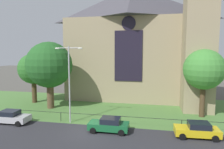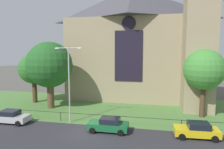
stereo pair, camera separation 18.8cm
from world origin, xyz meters
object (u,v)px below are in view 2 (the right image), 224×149
Objects in this scene: tree_left_far at (34,69)px; parked_car_yellow at (197,130)px; tree_right_near at (204,70)px; tree_left_near at (50,65)px; streetlamp_near at (69,75)px; church_building at (136,41)px; parked_car_green at (109,125)px; parked_car_silver at (11,117)px.

tree_left_far reaches higher than parked_car_yellow.
tree_right_near is 0.89× the size of tree_left_near.
streetlamp_near is at bearing -45.06° from tree_left_near.
church_building is 2.88× the size of streetlamp_near.
tree_left_far is at bearing -154.87° from church_building.
streetlamp_near is 2.14× the size of parked_car_green.
tree_left_far is 1.89× the size of parked_car_yellow.
parked_car_silver is at bearing -162.97° from tree_right_near.
church_building is 2.64× the size of tree_left_near.
tree_right_near reaches higher than tree_left_far.
parked_car_silver is (-13.26, -17.09, -9.53)m from church_building.
tree_left_far is 25.66m from tree_right_near.
streetlamp_near is (9.62, -7.96, 0.12)m from tree_left_far.
church_building reaches higher than tree_left_far.
streetlamp_near is 14.86m from parked_car_yellow.
parked_car_yellow is at bearing -21.99° from tree_left_far.
parked_car_silver is 0.99× the size of parked_car_yellow.
parked_car_silver and parked_car_green have the same top height.
tree_left_near is 7.60m from streetlamp_near.
parked_car_silver is at bearing -2.05° from parked_car_yellow.
tree_left_far is 1.92× the size of parked_car_green.
church_building reaches higher than parked_car_green.
streetlamp_near is (-15.90, -5.38, -0.45)m from tree_right_near.
church_building is 3.22× the size of tree_left_far.
tree_right_near is at bearing -47.18° from church_building.
church_building reaches higher than tree_left_near.
parked_car_yellow is at bearing -19.71° from tree_left_near.
streetlamp_near is at bearing -112.73° from church_building.
tree_right_near is 2.07× the size of parked_car_silver.
parked_car_green is at bearing -2.07° from parked_car_silver.
parked_car_yellow is (-1.97, -6.93, -5.37)m from tree_right_near.
tree_left_near is at bearing 77.58° from parked_car_silver.
parked_car_green is at bearing -33.54° from tree_left_far.
church_building reaches higher than parked_car_silver.
tree_left_near is at bearing 134.94° from streetlamp_near.
tree_right_near is 2.08× the size of parked_car_green.
tree_left_far reaches higher than parked_car_silver.
church_building reaches higher than streetlamp_near.
tree_right_near is 21.25m from tree_left_near.
tree_left_near is 2.34× the size of parked_car_green.
parked_car_silver is 11.89m from parked_car_green.
church_building is 6.10× the size of parked_car_yellow.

